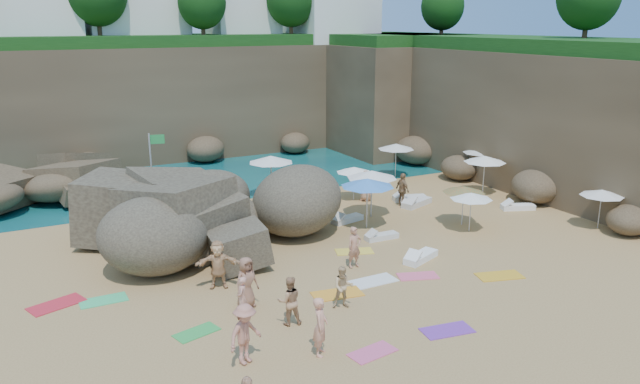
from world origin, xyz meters
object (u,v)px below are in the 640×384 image
parasol_2 (396,146)px  person_stand_5 (120,193)px  person_stand_2 (209,212)px  lounger_0 (347,219)px  person_stand_6 (242,298)px  person_stand_0 (320,326)px  parasol_0 (271,159)px  person_stand_1 (289,301)px  person_stand_3 (403,190)px  person_stand_4 (366,186)px  flag_pole (154,162)px  rock_outcrop (222,248)px  parasol_1 (372,174)px

parasol_2 → person_stand_5: size_ratio=1.27×
person_stand_2 → person_stand_5: 6.48m
lounger_0 → person_stand_2: 6.87m
person_stand_6 → person_stand_0: bearing=48.5°
parasol_0 → person_stand_2: size_ratio=1.35×
person_stand_1 → person_stand_3: bearing=-126.3°
person_stand_3 → person_stand_4: person_stand_3 is taller
parasol_2 → person_stand_3: parasol_2 is taller
person_stand_1 → person_stand_5: person_stand_5 is taller
flag_pole → person_stand_1: flag_pole is taller
person_stand_0 → lounger_0: bearing=1.5°
person_stand_0 → person_stand_4: (10.04, 13.63, -0.05)m
flag_pole → person_stand_5: (-1.61, 1.31, -1.76)m
parasol_2 → lounger_0: parasol_2 is taller
person_stand_0 → rock_outcrop: bearing=33.0°
parasol_1 → person_stand_5: 13.48m
person_stand_3 → person_stand_5: bearing=63.6°
lounger_0 → person_stand_4: person_stand_4 is taller
parasol_0 → person_stand_3: parasol_0 is taller
lounger_0 → person_stand_3: person_stand_3 is taller
parasol_2 → person_stand_2: (-13.98, -4.72, -1.07)m
person_stand_4 → person_stand_6: person_stand_4 is taller
rock_outcrop → parasol_0: 8.77m
rock_outcrop → person_stand_5: bearing=108.9°
person_stand_4 → flag_pole: bearing=-132.8°
parasol_1 → person_stand_6: (-9.98, -7.64, -1.50)m
rock_outcrop → parasol_1: (8.36, 0.85, 2.24)m
parasol_1 → lounger_0: 2.61m
parasol_0 → parasol_1: size_ratio=0.99×
lounger_0 → person_stand_6: person_stand_6 is taller
parasol_0 → person_stand_0: 17.75m
parasol_0 → person_stand_1: parasol_0 is taller
parasol_0 → person_stand_3: size_ratio=1.39×
person_stand_6 → person_stand_3: bearing=152.4°
rock_outcrop → parasol_0: size_ratio=3.51×
flag_pole → person_stand_3: flag_pole is taller
parasol_2 → lounger_0: (-7.43, -6.63, -1.88)m
rock_outcrop → flag_pole: (-1.22, 6.94, 2.68)m
person_stand_1 → person_stand_5: (-2.44, 16.19, 0.07)m
parasol_0 → person_stand_5: 8.37m
parasol_1 → lounger_0: (-1.52, -0.20, -2.11)m
rock_outcrop → lounger_0: 6.87m
person_stand_4 → person_stand_2: bearing=-109.5°
person_stand_5 → person_stand_2: bearing=-63.6°
parasol_1 → person_stand_0: (-8.75, -10.99, -1.31)m
person_stand_1 → person_stand_6: bearing=-29.6°
parasol_1 → person_stand_5: parasol_1 is taller
lounger_0 → person_stand_0: person_stand_0 is taller
parasol_1 → parasol_2: parasol_1 is taller
person_stand_2 → parasol_2: bearing=-120.8°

